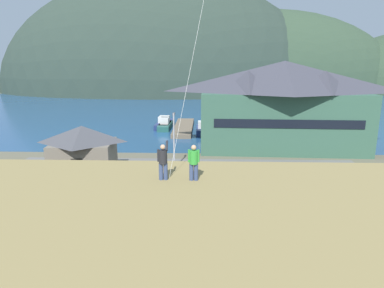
# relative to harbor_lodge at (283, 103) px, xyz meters

# --- Properties ---
(ground_plane) EXTENTS (600.00, 600.00, 0.00)m
(ground_plane) POSITION_rel_harbor_lodge_xyz_m (-12.60, -20.76, -6.35)
(ground_plane) COLOR #66604C
(parking_lot_pad) EXTENTS (40.00, 20.00, 0.10)m
(parking_lot_pad) POSITION_rel_harbor_lodge_xyz_m (-12.60, -15.76, -6.30)
(parking_lot_pad) COLOR slate
(parking_lot_pad) RESTS_ON ground
(bay_water) EXTENTS (360.00, 84.00, 0.03)m
(bay_water) POSITION_rel_harbor_lodge_xyz_m (-12.60, 39.24, -6.33)
(bay_water) COLOR navy
(bay_water) RESTS_ON ground
(far_hill_west_ridge) EXTENTS (132.12, 70.46, 90.51)m
(far_hill_west_ridge) POSITION_rel_harbor_lodge_xyz_m (-28.66, 97.50, -6.35)
(far_hill_west_ridge) COLOR #2D3D33
(far_hill_west_ridge) RESTS_ON ground
(far_hill_east_peak) EXTENTS (110.12, 45.05, 48.80)m
(far_hill_east_peak) POSITION_rel_harbor_lodge_xyz_m (-21.19, 93.29, -6.35)
(far_hill_east_peak) COLOR #334733
(far_hill_east_peak) RESTS_ON ground
(far_hill_center_saddle) EXTENTS (105.29, 50.45, 64.10)m
(far_hill_center_saddle) POSITION_rel_harbor_lodge_xyz_m (16.44, 98.09, -6.35)
(far_hill_center_saddle) COLOR #334733
(far_hill_center_saddle) RESTS_ON ground
(harbor_lodge) EXTENTS (23.30, 10.78, 11.93)m
(harbor_lodge) POSITION_rel_harbor_lodge_xyz_m (0.00, 0.00, 0.00)
(harbor_lodge) COLOR #38604C
(harbor_lodge) RESTS_ON ground
(storage_shed_near_lot) EXTENTS (7.04, 5.88, 5.38)m
(storage_shed_near_lot) POSITION_rel_harbor_lodge_xyz_m (-23.24, -12.19, -3.56)
(storage_shed_near_lot) COLOR #756B5B
(storage_shed_near_lot) RESTS_ON ground
(wharf_dock) EXTENTS (3.20, 15.90, 0.70)m
(wharf_dock) POSITION_rel_harbor_lodge_xyz_m (-14.20, 13.57, -6.00)
(wharf_dock) COLOR #70604C
(wharf_dock) RESTS_ON ground
(moored_boat_wharfside) EXTENTS (2.99, 8.15, 2.16)m
(moored_boat_wharfside) POSITION_rel_harbor_lodge_xyz_m (-17.85, 15.46, -5.62)
(moored_boat_wharfside) COLOR navy
(moored_boat_wharfside) RESTS_ON ground
(moored_boat_outer_mooring) EXTENTS (2.17, 6.40, 2.16)m
(moored_boat_outer_mooring) POSITION_rel_harbor_lodge_xyz_m (-10.86, 10.09, -5.62)
(moored_boat_outer_mooring) COLOR navy
(moored_boat_outer_mooring) RESTS_ON ground
(moored_boat_inner_slip) EXTENTS (2.22, 6.38, 2.16)m
(moored_boat_inner_slip) POSITION_rel_harbor_lodge_xyz_m (-17.55, 13.74, -5.62)
(moored_boat_inner_slip) COLOR #23564C
(moored_boat_inner_slip) RESTS_ON ground
(parked_car_back_row_right) EXTENTS (4.33, 2.33, 1.82)m
(parked_car_back_row_right) POSITION_rel_harbor_lodge_xyz_m (2.03, -15.10, -5.28)
(parked_car_back_row_right) COLOR black
(parked_car_back_row_right) RESTS_ON parking_lot_pad
(parked_car_front_row_silver) EXTENTS (4.21, 2.08, 1.82)m
(parked_car_front_row_silver) POSITION_rel_harbor_lodge_xyz_m (-16.36, -20.45, -5.28)
(parked_car_front_row_silver) COLOR black
(parked_car_front_row_silver) RESTS_ON parking_lot_pad
(parked_car_front_row_end) EXTENTS (4.35, 2.35, 1.82)m
(parked_car_front_row_end) POSITION_rel_harbor_lodge_xyz_m (-7.12, -14.10, -5.28)
(parked_car_front_row_end) COLOR navy
(parked_car_front_row_end) RESTS_ON parking_lot_pad
(parked_car_mid_row_center) EXTENTS (4.34, 2.35, 1.82)m
(parked_car_mid_row_center) POSITION_rel_harbor_lodge_xyz_m (-7.76, -21.10, -5.28)
(parked_car_mid_row_center) COLOR #B28923
(parked_car_mid_row_center) RESTS_ON parking_lot_pad
(parked_car_mid_row_near) EXTENTS (4.30, 2.25, 1.82)m
(parked_car_mid_row_near) POSITION_rel_harbor_lodge_xyz_m (-21.41, -19.39, -5.28)
(parked_car_mid_row_near) COLOR silver
(parked_car_mid_row_near) RESTS_ON parking_lot_pad
(parked_car_corner_spot) EXTENTS (4.20, 2.07, 1.82)m
(parked_car_corner_spot) POSITION_rel_harbor_lodge_xyz_m (0.27, -20.22, -5.28)
(parked_car_corner_spot) COLOR black
(parked_car_corner_spot) RESTS_ON parking_lot_pad
(parked_car_front_row_red) EXTENTS (4.34, 2.35, 1.82)m
(parked_car_front_row_red) POSITION_rel_harbor_lodge_xyz_m (-26.25, -20.52, -5.28)
(parked_car_front_row_red) COLOR black
(parked_car_front_row_red) RESTS_ON parking_lot_pad
(parking_light_pole) EXTENTS (0.24, 0.78, 6.33)m
(parking_light_pole) POSITION_rel_harbor_lodge_xyz_m (-13.87, -10.20, -2.56)
(parking_light_pole) COLOR #ADADB2
(parking_light_pole) RESTS_ON parking_lot_pad
(person_kite_flyer) EXTENTS (0.52, 0.67, 1.86)m
(person_kite_flyer) POSITION_rel_harbor_lodge_xyz_m (-12.58, -30.74, 0.86)
(person_kite_flyer) COLOR #384770
(person_kite_flyer) RESTS_ON grassy_hill_foreground
(person_companion) EXTENTS (0.55, 0.40, 1.74)m
(person_companion) POSITION_rel_harbor_lodge_xyz_m (-11.12, -30.78, 0.84)
(person_companion) COLOR #384770
(person_companion) RESTS_ON grassy_hill_foreground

